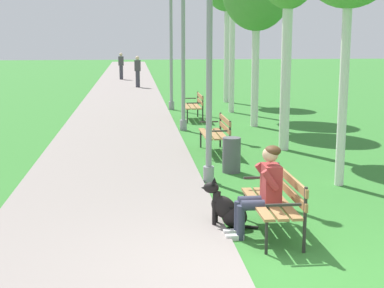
{
  "coord_description": "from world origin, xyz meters",
  "views": [
    {
      "loc": [
        -1.44,
        -6.01,
        2.67
      ],
      "look_at": [
        -0.49,
        3.26,
        0.9
      ],
      "focal_mm": 53.41,
      "sensor_mm": 36.0,
      "label": 1
    }
  ],
  "objects_px": {
    "park_bench_near": "(277,198)",
    "dog_black": "(227,209)",
    "park_bench_mid": "(217,131)",
    "person_seated_on_near_bench": "(263,188)",
    "pedestrian_distant": "(138,72)",
    "litter_bin": "(232,155)",
    "lamp_post_far": "(171,48)",
    "lamp_post_near": "(209,67)",
    "pedestrian_further_distant": "(121,66)",
    "lamp_post_mid": "(183,53)",
    "park_bench_far": "(195,104)"
  },
  "relations": [
    {
      "from": "park_bench_near",
      "to": "dog_black",
      "type": "distance_m",
      "value": 0.76
    },
    {
      "from": "park_bench_mid",
      "to": "person_seated_on_near_bench",
      "type": "xyz_separation_m",
      "value": [
        -0.21,
        -5.61,
        0.17
      ]
    },
    {
      "from": "person_seated_on_near_bench",
      "to": "pedestrian_distant",
      "type": "height_order",
      "value": "pedestrian_distant"
    },
    {
      "from": "dog_black",
      "to": "litter_bin",
      "type": "distance_m",
      "value": 3.32
    },
    {
      "from": "park_bench_mid",
      "to": "lamp_post_far",
      "type": "distance_m",
      "value": 8.21
    },
    {
      "from": "lamp_post_near",
      "to": "park_bench_mid",
      "type": "bearing_deg",
      "value": 78.35
    },
    {
      "from": "pedestrian_further_distant",
      "to": "park_bench_near",
      "type": "bearing_deg",
      "value": -84.71
    },
    {
      "from": "litter_bin",
      "to": "pedestrian_distant",
      "type": "xyz_separation_m",
      "value": [
        -1.67,
        18.96,
        0.49
      ]
    },
    {
      "from": "lamp_post_near",
      "to": "lamp_post_mid",
      "type": "height_order",
      "value": "lamp_post_mid"
    },
    {
      "from": "park_bench_mid",
      "to": "litter_bin",
      "type": "distance_m",
      "value": 1.93
    },
    {
      "from": "dog_black",
      "to": "lamp_post_far",
      "type": "relative_size",
      "value": 0.18
    },
    {
      "from": "park_bench_mid",
      "to": "person_seated_on_near_bench",
      "type": "height_order",
      "value": "person_seated_on_near_bench"
    },
    {
      "from": "pedestrian_distant",
      "to": "park_bench_near",
      "type": "bearing_deg",
      "value": -85.81
    },
    {
      "from": "park_bench_near",
      "to": "lamp_post_mid",
      "type": "distance_m",
      "value": 9.02
    },
    {
      "from": "park_bench_far",
      "to": "pedestrian_further_distant",
      "type": "height_order",
      "value": "pedestrian_further_distant"
    },
    {
      "from": "park_bench_near",
      "to": "lamp_post_mid",
      "type": "relative_size",
      "value": 0.35
    },
    {
      "from": "park_bench_far",
      "to": "lamp_post_mid",
      "type": "distance_m",
      "value": 2.68
    },
    {
      "from": "pedestrian_distant",
      "to": "person_seated_on_near_bench",
      "type": "bearing_deg",
      "value": -86.34
    },
    {
      "from": "park_bench_mid",
      "to": "dog_black",
      "type": "height_order",
      "value": "park_bench_mid"
    },
    {
      "from": "pedestrian_distant",
      "to": "park_bench_mid",
      "type": "bearing_deg",
      "value": -84.44
    },
    {
      "from": "person_seated_on_near_bench",
      "to": "pedestrian_distant",
      "type": "bearing_deg",
      "value": 93.66
    },
    {
      "from": "park_bench_mid",
      "to": "litter_bin",
      "type": "xyz_separation_m",
      "value": [
        0.01,
        -1.92,
        -0.16
      ]
    },
    {
      "from": "lamp_post_near",
      "to": "lamp_post_mid",
      "type": "bearing_deg",
      "value": 89.46
    },
    {
      "from": "park_bench_mid",
      "to": "lamp_post_mid",
      "type": "distance_m",
      "value": 3.73
    },
    {
      "from": "person_seated_on_near_bench",
      "to": "lamp_post_near",
      "type": "relative_size",
      "value": 0.31
    },
    {
      "from": "park_bench_far",
      "to": "pedestrian_distant",
      "type": "distance_m",
      "value": 11.88
    },
    {
      "from": "park_bench_near",
      "to": "litter_bin",
      "type": "xyz_separation_m",
      "value": [
        0.01,
        3.64,
        -0.16
      ]
    },
    {
      "from": "litter_bin",
      "to": "pedestrian_distant",
      "type": "height_order",
      "value": "pedestrian_distant"
    },
    {
      "from": "dog_black",
      "to": "lamp_post_near",
      "type": "bearing_deg",
      "value": 88.44
    },
    {
      "from": "park_bench_near",
      "to": "lamp_post_far",
      "type": "relative_size",
      "value": 0.34
    },
    {
      "from": "person_seated_on_near_bench",
      "to": "lamp_post_mid",
      "type": "distance_m",
      "value": 9.03
    },
    {
      "from": "park_bench_near",
      "to": "pedestrian_further_distant",
      "type": "distance_m",
      "value": 28.33
    },
    {
      "from": "lamp_post_near",
      "to": "pedestrian_further_distant",
      "type": "bearing_deg",
      "value": 94.67
    },
    {
      "from": "litter_bin",
      "to": "park_bench_near",
      "type": "bearing_deg",
      "value": -90.15
    },
    {
      "from": "park_bench_far",
      "to": "lamp_post_near",
      "type": "height_order",
      "value": "lamp_post_near"
    },
    {
      "from": "person_seated_on_near_bench",
      "to": "dog_black",
      "type": "height_order",
      "value": "person_seated_on_near_bench"
    },
    {
      "from": "park_bench_mid",
      "to": "pedestrian_further_distant",
      "type": "bearing_deg",
      "value": 96.58
    },
    {
      "from": "lamp_post_far",
      "to": "lamp_post_near",
      "type": "bearing_deg",
      "value": -90.18
    },
    {
      "from": "person_seated_on_near_bench",
      "to": "lamp_post_mid",
      "type": "relative_size",
      "value": 0.29
    },
    {
      "from": "lamp_post_far",
      "to": "pedestrian_distant",
      "type": "bearing_deg",
      "value": 97.23
    },
    {
      "from": "litter_bin",
      "to": "park_bench_mid",
      "type": "bearing_deg",
      "value": 90.21
    },
    {
      "from": "park_bench_near",
      "to": "lamp_post_far",
      "type": "xyz_separation_m",
      "value": [
        -0.51,
        13.57,
        1.74
      ]
    },
    {
      "from": "person_seated_on_near_bench",
      "to": "lamp_post_far",
      "type": "relative_size",
      "value": 0.29
    },
    {
      "from": "lamp_post_far",
      "to": "dog_black",
      "type": "bearing_deg",
      "value": -90.44
    },
    {
      "from": "lamp_post_near",
      "to": "litter_bin",
      "type": "distance_m",
      "value": 1.99
    },
    {
      "from": "lamp_post_near",
      "to": "lamp_post_far",
      "type": "distance_m",
      "value": 10.66
    },
    {
      "from": "park_bench_mid",
      "to": "lamp_post_mid",
      "type": "relative_size",
      "value": 0.35
    },
    {
      "from": "park_bench_far",
      "to": "dog_black",
      "type": "height_order",
      "value": "park_bench_far"
    },
    {
      "from": "park_bench_mid",
      "to": "pedestrian_distant",
      "type": "height_order",
      "value": "pedestrian_distant"
    },
    {
      "from": "park_bench_far",
      "to": "dog_black",
      "type": "relative_size",
      "value": 1.87
    }
  ]
}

